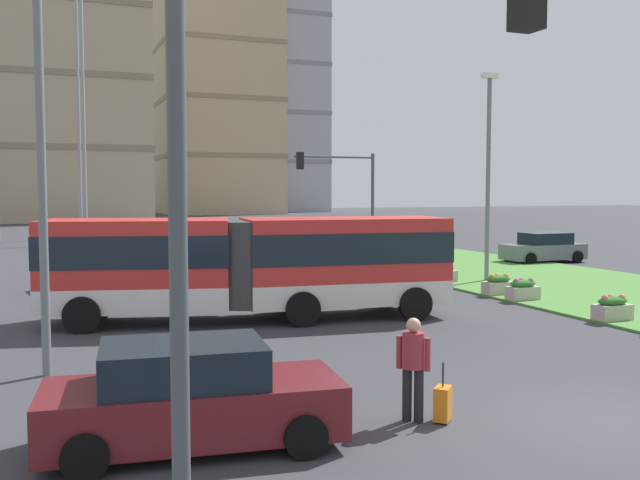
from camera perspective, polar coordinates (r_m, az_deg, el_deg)
name	(u,v)px	position (r m, az deg, el deg)	size (l,w,h in m)	color
ground_plane	(602,422)	(13.00, 21.66, -13.44)	(260.00, 260.00, 0.00)	#38383D
articulated_bus	(250,264)	(21.02, -5.60, -1.95)	(12.06, 4.67, 3.00)	red
car_grey_wagon	(544,248)	(39.47, 17.50, -0.63)	(4.40, 2.02, 1.58)	slate
car_black_sedan	(110,269)	(29.00, -16.52, -2.24)	(4.61, 2.50, 1.58)	black
car_maroon_sedan	(191,397)	(11.01, -10.31, -12.31)	(4.58, 2.44, 1.58)	maroon
pedestrian_crossing	(413,362)	(11.99, 7.49, -9.68)	(0.44, 0.44, 1.74)	black
rolling_suitcase	(443,403)	(12.23, 9.81, -12.79)	(0.42, 0.43, 0.97)	orange
flower_planter_2	(612,308)	(22.39, 22.41, -5.04)	(1.10, 0.56, 0.74)	#B7AD9E
flower_planter_3	(523,289)	(25.46, 15.96, -3.82)	(1.10, 0.56, 0.74)	#B7AD9E
flower_planter_4	(498,284)	(26.58, 14.11, -3.47)	(1.10, 0.56, 0.74)	#B7AD9E
flower_planter_5	(443,273)	(29.70, 9.84, -2.62)	(1.10, 0.56, 0.74)	#B7AD9E
traffic_light_near_left	(315,141)	(6.42, -0.44, 7.91)	(3.89, 0.28, 6.24)	#474C51
traffic_light_far_right	(346,189)	(33.85, 2.12, 4.12)	(4.11, 0.28, 5.59)	#474C51
streetlight_left	(40,113)	(15.63, -21.55, 9.48)	(0.70, 0.28, 9.90)	slate
streetlight_median	(488,168)	(30.28, 13.35, 5.64)	(0.70, 0.28, 8.60)	slate
apartment_tower_westcentre	(64,16)	(98.05, -19.85, 16.57)	(19.37, 16.39, 50.96)	tan
apartment_tower_centre	(217,78)	(119.71, -8.27, 12.77)	(18.35, 17.73, 44.15)	tan
apartment_tower_eastcentre	(269,70)	(131.74, -4.09, 13.42)	(17.57, 16.95, 50.61)	#9EA3AD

